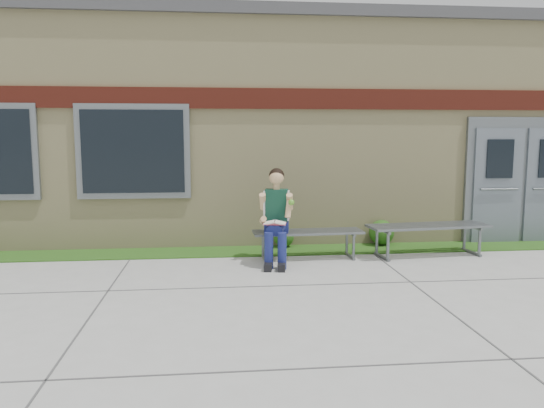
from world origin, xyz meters
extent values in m
plane|color=#9E9E99|center=(0.00, 0.00, 0.00)|extent=(80.00, 80.00, 0.00)
cube|color=#285115|center=(0.00, 2.60, 0.01)|extent=(16.00, 0.80, 0.02)
cube|color=beige|center=(0.00, 6.00, 2.00)|extent=(16.00, 6.00, 4.00)
cube|color=#3F3F42|center=(0.00, 6.00, 4.10)|extent=(16.20, 6.20, 0.20)
cube|color=maroon|center=(0.00, 2.97, 2.60)|extent=(16.00, 0.06, 0.35)
cube|color=slate|center=(-3.00, 2.96, 1.70)|extent=(1.90, 0.08, 1.60)
cube|color=black|center=(-3.00, 2.92, 1.70)|extent=(1.70, 0.04, 1.40)
cube|color=slate|center=(4.00, 2.96, 1.15)|extent=(2.20, 0.08, 2.30)
cube|color=slate|center=(3.50, 2.91, 1.05)|extent=(0.92, 0.06, 2.10)
cube|color=slate|center=(-0.16, 2.00, 0.44)|extent=(1.77, 0.56, 0.03)
cube|color=slate|center=(-0.86, 2.00, 0.20)|extent=(0.06, 0.49, 0.40)
cube|color=slate|center=(0.55, 2.00, 0.20)|extent=(0.06, 0.49, 0.40)
cube|color=slate|center=(1.84, 2.00, 0.50)|extent=(2.05, 0.76, 0.04)
cube|color=slate|center=(1.04, 2.00, 0.23)|extent=(0.10, 0.56, 0.46)
cube|color=slate|center=(2.64, 2.00, 0.23)|extent=(0.10, 0.56, 0.46)
cube|color=navy|center=(-0.67, 1.95, 0.54)|extent=(0.42, 0.33, 0.18)
cube|color=#0D3123|center=(-0.67, 1.93, 0.89)|extent=(0.39, 0.28, 0.51)
sphere|color=#DBAC78|center=(-0.67, 1.92, 1.32)|extent=(0.27, 0.27, 0.23)
sphere|color=black|center=(-0.67, 1.94, 1.35)|extent=(0.28, 0.28, 0.24)
cylinder|color=navy|center=(-0.82, 1.69, 0.57)|extent=(0.25, 0.48, 0.16)
cylinder|color=navy|center=(-0.62, 1.65, 0.57)|extent=(0.25, 0.48, 0.16)
cylinder|color=navy|center=(-0.84, 1.42, 0.27)|extent=(0.13, 0.13, 0.55)
cylinder|color=navy|center=(-0.65, 1.39, 0.27)|extent=(0.13, 0.13, 0.55)
cube|color=black|center=(-0.86, 1.35, 0.05)|extent=(0.16, 0.30, 0.11)
cube|color=black|center=(-0.66, 1.31, 0.05)|extent=(0.16, 0.30, 0.11)
cylinder|color=#DBAC78|center=(-0.89, 1.90, 0.95)|extent=(0.14, 0.26, 0.29)
cylinder|color=#DBAC78|center=(-0.48, 1.83, 0.95)|extent=(0.14, 0.26, 0.29)
cube|color=white|center=(-0.74, 1.54, 0.68)|extent=(0.38, 0.30, 0.02)
cube|color=#BF4758|center=(-0.74, 1.54, 0.66)|extent=(0.38, 0.31, 0.01)
sphere|color=#5DAC2E|center=(-0.47, 1.67, 0.96)|extent=(0.09, 0.09, 0.09)
sphere|color=#285115|center=(-0.44, 2.85, 0.20)|extent=(0.36, 0.36, 0.36)
sphere|color=#285115|center=(1.33, 2.85, 0.24)|extent=(0.45, 0.45, 0.45)
camera|label=1|loc=(-1.58, -6.25, 1.99)|focal=35.00mm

